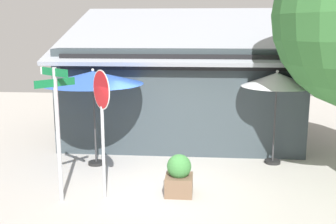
% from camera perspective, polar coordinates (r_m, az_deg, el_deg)
% --- Properties ---
extents(ground_plane, '(28.00, 28.00, 0.10)m').
position_cam_1_polar(ground_plane, '(9.64, -1.08, -11.10)').
color(ground_plane, '#ADA8A0').
extents(cafe_building, '(7.87, 5.68, 4.51)m').
position_cam_1_polar(cafe_building, '(14.04, 2.06, 3.38)').
color(cafe_building, '#333D42').
rests_on(cafe_building, ground).
extents(street_sign_post, '(0.80, 0.75, 2.92)m').
position_cam_1_polar(street_sign_post, '(8.74, -15.48, -1.09)').
color(street_sign_post, '#A8AAB2').
rests_on(street_sign_post, ground).
extents(stop_sign, '(0.52, 0.68, 2.85)m').
position_cam_1_polar(stop_sign, '(8.66, -9.38, 0.47)').
color(stop_sign, '#A8AAB2').
rests_on(stop_sign, ground).
extents(patio_umbrella_royal_blue_left, '(2.70, 2.70, 2.66)m').
position_cam_1_polar(patio_umbrella_royal_blue_left, '(10.89, -10.60, 4.75)').
color(patio_umbrella_royal_blue_left, black).
rests_on(patio_umbrella_royal_blue_left, ground).
extents(patio_umbrella_ivory_center, '(1.91, 1.91, 2.62)m').
position_cam_1_polar(patio_umbrella_ivory_center, '(11.21, 15.22, 4.32)').
color(patio_umbrella_ivory_center, black).
rests_on(patio_umbrella_ivory_center, ground).
extents(sidewalk_planter, '(0.61, 0.61, 0.94)m').
position_cam_1_polar(sidewalk_planter, '(9.16, 1.58, -9.04)').
color(sidewalk_planter, brown).
rests_on(sidewalk_planter, ground).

